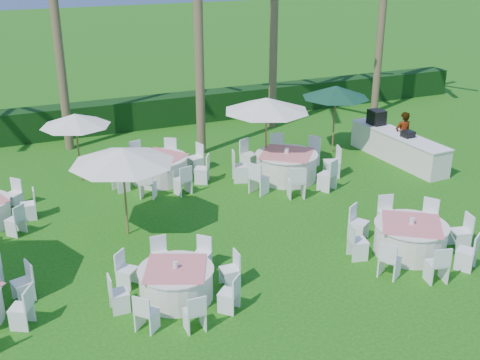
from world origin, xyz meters
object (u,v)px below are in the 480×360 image
object	(u,v)px
banquet_table_c	(410,238)
banquet_table_e	(159,168)
umbrella_b	(122,156)
banquet_table_b	(176,282)
staff_person	(402,135)
banquet_table_f	(286,165)
umbrella_c	(75,120)
umbrella_green	(336,92)
umbrella_d	(267,105)
buffet_table	(397,146)

from	to	relation	value
banquet_table_c	banquet_table_e	bearing A→B (deg)	121.39
banquet_table_c	umbrella_b	size ratio (longest dim) A/B	1.17
banquet_table_b	staff_person	world-z (taller)	staff_person
banquet_table_c	banquet_table_f	distance (m)	5.64
banquet_table_e	umbrella_c	xyz separation A→B (m)	(-2.33, 0.99, 1.61)
banquet_table_c	umbrella_green	distance (m)	7.84
banquet_table_b	banquet_table_e	size ratio (longest dim) A/B	0.90
banquet_table_b	umbrella_green	xyz separation A→B (m)	(8.16, 6.92, 1.87)
umbrella_b	banquet_table_e	bearing A→B (deg)	60.98
umbrella_green	staff_person	bearing A→B (deg)	-38.42
umbrella_d	umbrella_green	world-z (taller)	umbrella_d
banquet_table_c	staff_person	world-z (taller)	staff_person
banquet_table_e	umbrella_c	size ratio (longest dim) A/B	1.44
banquet_table_b	umbrella_b	world-z (taller)	umbrella_b
banquet_table_b	banquet_table_f	xyz separation A→B (m)	(5.40, 5.25, 0.08)
umbrella_b	umbrella_green	bearing A→B (deg)	22.57
banquet_table_c	buffet_table	world-z (taller)	buffet_table
umbrella_c	umbrella_d	distance (m)	6.03
banquet_table_b	umbrella_d	world-z (taller)	umbrella_d
umbrella_b	buffet_table	xyz separation A→B (m)	(10.03, 1.86, -1.67)
banquet_table_f	umbrella_c	distance (m)	6.81
umbrella_d	buffet_table	world-z (taller)	umbrella_d
banquet_table_f	staff_person	xyz separation A→B (m)	(4.66, 0.16, 0.38)
banquet_table_b	umbrella_d	xyz separation A→B (m)	(5.03, 6.02, 1.95)
banquet_table_e	umbrella_d	distance (m)	4.00
banquet_table_b	banquet_table_f	bearing A→B (deg)	44.21
umbrella_d	buffet_table	distance (m)	5.13
buffet_table	staff_person	world-z (taller)	staff_person
banquet_table_b	banquet_table_e	distance (m)	6.93
banquet_table_f	umbrella_d	world-z (taller)	umbrella_d
banquet_table_e	umbrella_d	size ratio (longest dim) A/B	1.14
banquet_table_b	banquet_table_c	xyz separation A→B (m)	(5.93, -0.36, 0.04)
banquet_table_e	umbrella_c	distance (m)	3.00
umbrella_green	staff_person	size ratio (longest dim) A/B	1.46
umbrella_b	umbrella_green	distance (m)	9.12
umbrella_b	umbrella_c	size ratio (longest dim) A/B	1.21
banquet_table_e	umbrella_green	world-z (taller)	umbrella_green
umbrella_b	umbrella_d	size ratio (longest dim) A/B	0.96
banquet_table_e	buffet_table	distance (m)	8.31
buffet_table	staff_person	xyz separation A→B (m)	(0.29, 0.13, 0.32)
umbrella_green	buffet_table	size ratio (longest dim) A/B	0.57
umbrella_c	banquet_table_b	bearing A→B (deg)	-84.48
banquet_table_c	banquet_table_b	bearing A→B (deg)	176.48
banquet_table_e	banquet_table_b	bearing A→B (deg)	-103.25
buffet_table	umbrella_d	bearing A→B (deg)	171.07
banquet_table_c	umbrella_d	distance (m)	6.73
staff_person	banquet_table_c	bearing A→B (deg)	58.65
umbrella_b	staff_person	world-z (taller)	umbrella_b
umbrella_green	buffet_table	world-z (taller)	umbrella_green
umbrella_b	staff_person	bearing A→B (deg)	10.95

